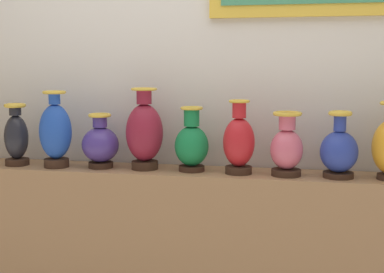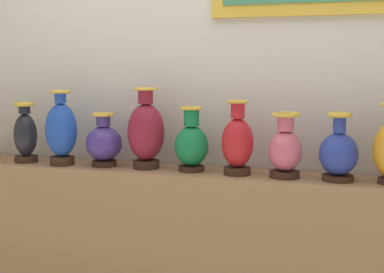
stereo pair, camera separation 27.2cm
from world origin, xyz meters
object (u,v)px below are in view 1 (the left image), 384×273
Objects in this scene: vase_burgundy at (144,133)px; vase_indigo at (100,144)px; vase_emerald at (193,144)px; vase_onyx at (16,137)px; vase_crimson at (239,142)px; vase_rose at (287,148)px; vase_cobalt at (339,151)px; vase_sapphire at (56,132)px.

vase_indigo is at bearing -178.14° from vase_burgundy.
vase_indigo is at bearing -179.42° from vase_emerald.
vase_crimson reaches higher than vase_onyx.
vase_indigo is (0.46, 0.02, -0.03)m from vase_onyx.
vase_emerald is 0.46m from vase_rose.
vase_crimson reaches higher than vase_emerald.
vase_emerald reaches higher than vase_cobalt.
vase_sapphire reaches higher than vase_rose.
vase_onyx reaches higher than vase_cobalt.
vase_sapphire is at bearing -175.06° from vase_burgundy.
vase_cobalt is (1.65, -0.00, -0.02)m from vase_onyx.
vase_crimson is at bearing 178.98° from vase_rose.
vase_indigo is 0.94m from vase_rose.
vase_emerald is at bearing -0.62° from vase_burgundy.
vase_rose is (1.41, -0.00, -0.01)m from vase_onyx.
vase_onyx is at bearing -179.89° from vase_crimson.
vase_onyx reaches higher than vase_rose.
vase_indigo is 0.72m from vase_crimson.
vase_burgundy reaches higher than vase_emerald.
vase_crimson is 1.17× the size of vase_rose.
vase_cobalt is (0.70, -0.02, -0.01)m from vase_emerald.
vase_sapphire reaches higher than vase_emerald.
vase_indigo is 0.87× the size of vase_emerald.
vase_emerald is 1.05× the size of vase_rose.
vase_sapphire is 1.23× the size of vase_emerald.
vase_sapphire is at bearing -3.96° from vase_onyx.
vase_rose is at bearing -2.10° from vase_burgundy.
vase_cobalt is at bearing -0.01° from vase_onyx.
vase_sapphire is 0.24m from vase_indigo.
vase_rose is (0.23, -0.00, -0.02)m from vase_crimson.
vase_emerald is 0.70m from vase_cobalt.
vase_sapphire is (0.23, -0.02, 0.03)m from vase_onyx.
vase_burgundy is (0.46, 0.04, 0.01)m from vase_sapphire.
vase_rose is at bearing -1.12° from vase_indigo.
vase_burgundy is at bearing 1.99° from vase_onyx.
vase_burgundy reaches higher than vase_indigo.
vase_sapphire is 0.96× the size of vase_burgundy.
vase_indigo is at bearing 179.19° from vase_cobalt.
vase_burgundy is 1.28× the size of vase_emerald.
vase_emerald is at bearing 175.28° from vase_crimson.
vase_onyx is at bearing 179.99° from vase_cobalt.
vase_rose is at bearing -0.08° from vase_onyx.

